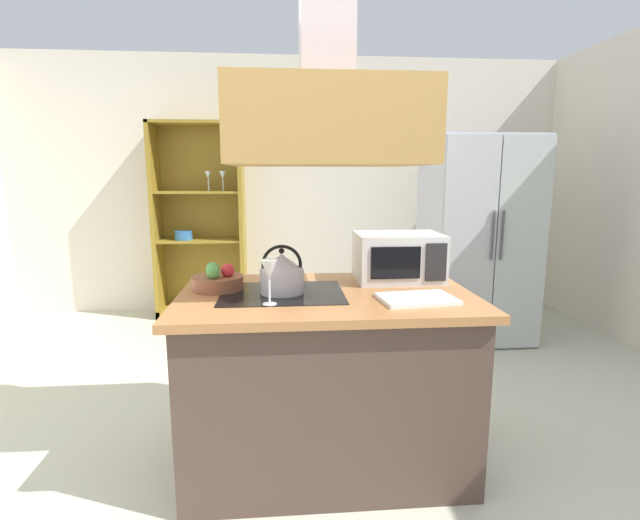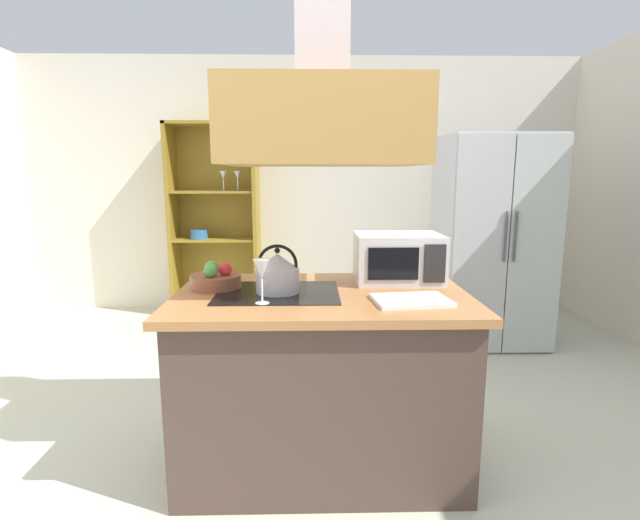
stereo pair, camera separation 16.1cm
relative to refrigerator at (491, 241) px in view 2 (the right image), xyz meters
The scene contains 11 objects.
ground_plane 2.61m from the refrigerator, 132.67° to the right, with size 7.80×7.80×0.00m, color beige.
wall_back 2.10m from the refrigerator, 144.16° to the left, with size 6.00×0.12×2.70m, color silver.
kitchen_island 2.39m from the refrigerator, 130.76° to the right, with size 1.45×0.93×0.90m.
range_hood 2.51m from the refrigerator, 130.76° to the right, with size 0.90×0.70×1.18m.
refrigerator is the anchor object (origin of this frame).
dish_cabinet 2.77m from the refrigerator, 159.23° to the left, with size 0.92×0.40×2.00m.
kettle 2.50m from the refrigerator, 134.54° to the right, with size 0.21×0.21×0.24m.
cutting_board 2.27m from the refrigerator, 119.78° to the right, with size 0.34×0.24×0.02m, color white.
microwave 1.90m from the refrigerator, 125.85° to the right, with size 0.46×0.35×0.26m.
wine_glass_on_counter 2.69m from the refrigerator, 132.32° to the right, with size 0.08×0.08×0.21m.
fruit_bowl 2.67m from the refrigerator, 141.08° to the right, with size 0.26×0.26×0.13m.
Camera 2 is at (0.07, -2.24, 1.48)m, focal length 26.44 mm.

